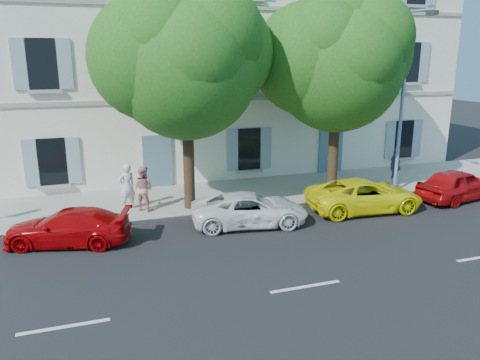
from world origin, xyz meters
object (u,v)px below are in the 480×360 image
object	(u,v)px
car_red_coupe	(68,227)
car_red_hatchback	(458,185)
pedestrian_a	(127,187)
tree_right	(338,67)
tree_left	(186,66)
pedestrian_b	(143,188)
pedestrian_c	(395,167)
car_white_coupe	(250,209)
street_lamp	(405,93)
car_yellow_supercar	(364,195)

from	to	relation	value
car_red_coupe	car_red_hatchback	size ratio (longest dim) A/B	1.01
car_red_hatchback	pedestrian_a	bearing A→B (deg)	66.99
car_red_coupe	pedestrian_a	bearing A→B (deg)	157.18
tree_right	tree_left	bearing A→B (deg)	-177.61
pedestrian_b	tree_right	bearing A→B (deg)	-142.22
tree_left	pedestrian_b	size ratio (longest dim) A/B	4.85
tree_right	pedestrian_b	world-z (taller)	tree_right
pedestrian_c	car_white_coupe	bearing A→B (deg)	123.52
car_white_coupe	tree_right	size ratio (longest dim) A/B	0.50
tree_left	street_lamp	bearing A→B (deg)	-4.05
street_lamp	tree_left	bearing A→B (deg)	175.95
car_red_hatchback	tree_right	xyz separation A→B (m)	(-4.65, 2.38, 4.81)
tree_left	street_lamp	distance (m)	9.22
tree_left	pedestrian_c	xyz separation A→B (m)	(9.58, 0.16, -4.50)
car_white_coupe	pedestrian_b	world-z (taller)	pedestrian_b
car_red_coupe	pedestrian_b	distance (m)	3.59
tree_left	tree_right	distance (m)	6.40
car_white_coupe	car_red_coupe	bearing A→B (deg)	97.04
car_yellow_supercar	tree_right	distance (m)	5.40
street_lamp	tree_right	bearing A→B (deg)	161.47
street_lamp	car_red_coupe	bearing A→B (deg)	-174.21
car_red_coupe	street_lamp	world-z (taller)	street_lamp
tree_left	pedestrian_a	xyz separation A→B (m)	(-2.31, 0.60, -4.50)
car_yellow_supercar	pedestrian_c	xyz separation A→B (m)	(3.07, 2.27, 0.41)
tree_right	pedestrian_a	size ratio (longest dim) A/B	4.64
tree_right	pedestrian_b	bearing A→B (deg)	179.84
pedestrian_a	pedestrian_c	distance (m)	11.90
tree_left	street_lamp	size ratio (longest dim) A/B	1.11
tree_left	pedestrian_a	distance (m)	5.10
car_white_coupe	car_yellow_supercar	size ratio (longest dim) A/B	0.92
car_yellow_supercar	pedestrian_b	world-z (taller)	pedestrian_b
street_lamp	pedestrian_b	world-z (taller)	street_lamp
car_white_coupe	pedestrian_b	bearing A→B (deg)	62.89
car_red_hatchback	tree_right	bearing A→B (deg)	51.33
car_yellow_supercar	tree_right	size ratio (longest dim) A/B	0.55
car_yellow_supercar	car_red_coupe	bearing A→B (deg)	93.40
car_red_hatchback	pedestrian_b	world-z (taller)	pedestrian_b
tree_right	street_lamp	size ratio (longest dim) A/B	1.10
car_yellow_supercar	pedestrian_a	size ratio (longest dim) A/B	2.54
pedestrian_a	pedestrian_c	world-z (taller)	pedestrian_a
car_red_hatchback	pedestrian_a	xyz separation A→B (m)	(-13.36, 2.72, 0.38)
car_red_coupe	car_white_coupe	size ratio (longest dim) A/B	0.95
tree_right	car_white_coupe	bearing A→B (deg)	-152.26
tree_right	pedestrian_a	world-z (taller)	tree_right
car_white_coupe	street_lamp	world-z (taller)	street_lamp
car_yellow_supercar	pedestrian_c	size ratio (longest dim) A/B	2.55
car_white_coupe	pedestrian_a	distance (m)	4.92
car_yellow_supercar	tree_left	xyz separation A→B (m)	(-6.51, 2.11, 4.91)
pedestrian_c	tree_right	bearing A→B (deg)	104.89
car_red_hatchback	pedestrian_c	world-z (taller)	pedestrian_c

